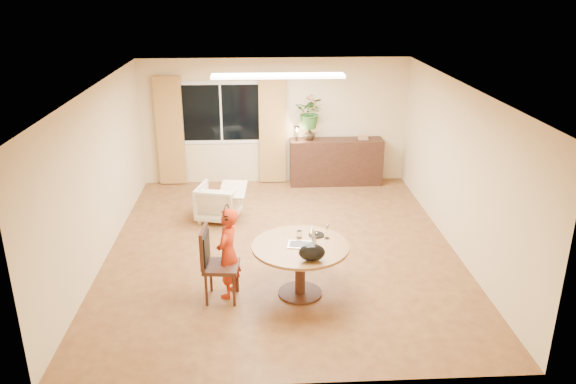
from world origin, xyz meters
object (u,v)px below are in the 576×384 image
at_px(dining_table, 300,256).
at_px(armchair, 219,202).
at_px(child, 228,253).
at_px(dining_chair, 221,264).
at_px(sideboard, 336,162).

relative_size(dining_table, armchair, 1.81).
xyz_separation_m(child, armchair, (-0.30, 2.61, -0.31)).
distance_m(dining_table, child, 0.97).
relative_size(dining_chair, child, 0.82).
bearing_deg(dining_table, armchair, 115.49).
height_order(dining_table, sideboard, sideboard).
distance_m(dining_table, dining_chair, 1.06).
distance_m(dining_chair, sideboard, 4.97).
xyz_separation_m(armchair, sideboard, (2.34, 1.77, 0.15)).
bearing_deg(sideboard, dining_table, -103.70).
xyz_separation_m(dining_chair, armchair, (-0.21, 2.71, -0.19)).
bearing_deg(sideboard, armchair, -142.88).
bearing_deg(armchair, child, 110.77).
xyz_separation_m(dining_table, sideboard, (1.08, 4.43, -0.11)).
relative_size(child, armchair, 1.76).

